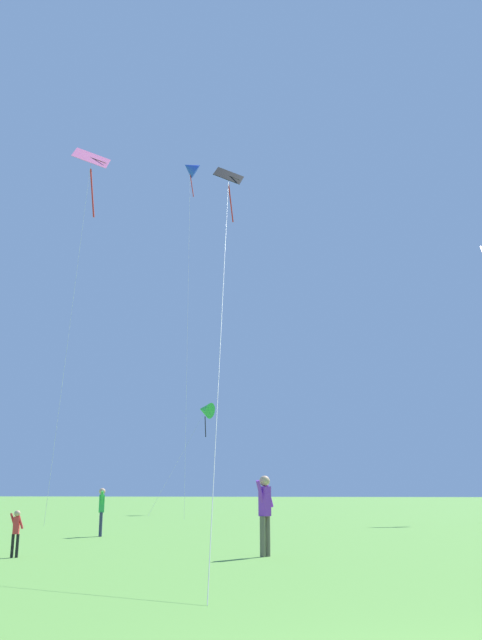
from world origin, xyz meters
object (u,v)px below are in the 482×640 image
at_px(person_child_small, 16,529).
at_px(kite_pink_low, 91,174).
at_px(kite_blue_delta, 190,169).
at_px(person_far_back, 265,507).
at_px(kite_black_large, 228,193).
at_px(kite_green_small, 205,410).
at_px(person_foreground_watcher, 102,507).

bearing_deg(person_child_small, kite_pink_low, 112.20).
height_order(kite_blue_delta, person_far_back, kite_blue_delta).
height_order(kite_pink_low, kite_black_large, kite_pink_low).
bearing_deg(kite_blue_delta, kite_green_small, 5.24).
bearing_deg(kite_pink_low, person_child_small, -67.80).
height_order(kite_black_large, kite_green_small, kite_black_large).
bearing_deg(kite_pink_low, kite_black_large, -49.85).
xyz_separation_m(kite_black_large, kite_blue_delta, (-9.44, 27.06, 15.28)).
height_order(kite_pink_low, person_far_back, kite_pink_low).
xyz_separation_m(kite_black_large, person_foreground_watcher, (-4.94, 2.46, -9.95)).
distance_m(kite_green_small, person_child_small, 33.09).
xyz_separation_m(kite_black_large, person_far_back, (1.75, -3.54, -9.80)).
distance_m(kite_pink_low, person_far_back, 28.06).
height_order(person_far_back, person_child_small, person_far_back).
bearing_deg(kite_pink_low, person_foreground_watcher, -59.79).
bearing_deg(person_foreground_watcher, kite_pink_low, 120.21).
height_order(kite_pink_low, person_child_small, kite_pink_low).
bearing_deg(kite_blue_delta, person_foreground_watcher, -79.62).
distance_m(person_far_back, person_child_small, 5.75).
bearing_deg(kite_pink_low, kite_green_small, 76.55).
relative_size(kite_green_small, person_far_back, 4.28).
bearing_deg(person_child_small, kite_blue_delta, 99.98).
bearing_deg(kite_pink_low, person_far_back, -52.39).
bearing_deg(person_foreground_watcher, person_child_small, -81.35).
xyz_separation_m(kite_pink_low, person_child_small, (7.50, -18.38, -18.64)).
xyz_separation_m(kite_black_large, kite_green_small, (-8.01, 27.19, -3.76)).
distance_m(kite_black_large, person_child_small, 12.03).
bearing_deg(kite_black_large, person_foreground_watcher, 153.48).
height_order(kite_pink_low, person_foreground_watcher, kite_pink_low).
bearing_deg(kite_black_large, kite_blue_delta, 109.24).
distance_m(kite_pink_low, person_child_small, 27.23).
height_order(kite_black_large, kite_blue_delta, kite_blue_delta).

